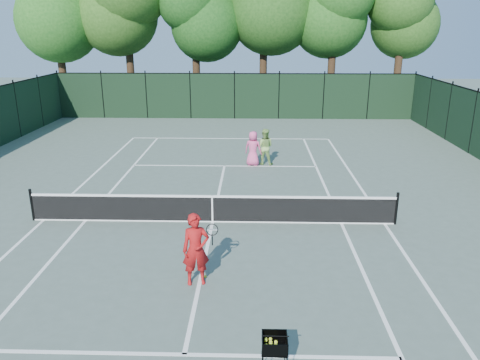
{
  "coord_description": "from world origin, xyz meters",
  "views": [
    {
      "loc": [
        1.27,
        -13.8,
        5.93
      ],
      "look_at": [
        0.85,
        1.0,
        1.1
      ],
      "focal_mm": 35.0,
      "sensor_mm": 36.0,
      "label": 1
    }
  ],
  "objects_px": {
    "player_pink": "(253,148)",
    "loose_ball_midcourt": "(205,276)",
    "coach": "(196,249)",
    "ball_hopper": "(275,344)",
    "player_green": "(265,147)"
  },
  "relations": [
    {
      "from": "player_green",
      "to": "ball_hopper",
      "type": "bearing_deg",
      "value": 99.4
    },
    {
      "from": "coach",
      "to": "ball_hopper",
      "type": "distance_m",
      "value": 3.65
    },
    {
      "from": "player_pink",
      "to": "ball_hopper",
      "type": "relative_size",
      "value": 1.83
    },
    {
      "from": "coach",
      "to": "ball_hopper",
      "type": "height_order",
      "value": "coach"
    },
    {
      "from": "player_green",
      "to": "loose_ball_midcourt",
      "type": "relative_size",
      "value": 24.18
    },
    {
      "from": "player_pink",
      "to": "ball_hopper",
      "type": "height_order",
      "value": "player_pink"
    },
    {
      "from": "player_pink",
      "to": "player_green",
      "type": "height_order",
      "value": "player_green"
    },
    {
      "from": "player_green",
      "to": "ball_hopper",
      "type": "height_order",
      "value": "player_green"
    },
    {
      "from": "ball_hopper",
      "to": "player_pink",
      "type": "bearing_deg",
      "value": 94.67
    },
    {
      "from": "coach",
      "to": "player_green",
      "type": "height_order",
      "value": "coach"
    },
    {
      "from": "player_pink",
      "to": "loose_ball_midcourt",
      "type": "xyz_separation_m",
      "value": [
        -1.17,
        -10.06,
        -0.75
      ]
    },
    {
      "from": "ball_hopper",
      "to": "loose_ball_midcourt",
      "type": "bearing_deg",
      "value": 117.33
    },
    {
      "from": "player_pink",
      "to": "loose_ball_midcourt",
      "type": "height_order",
      "value": "player_pink"
    },
    {
      "from": "ball_hopper",
      "to": "loose_ball_midcourt",
      "type": "relative_size",
      "value": 12.55
    },
    {
      "from": "coach",
      "to": "ball_hopper",
      "type": "bearing_deg",
      "value": -74.86
    }
  ]
}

